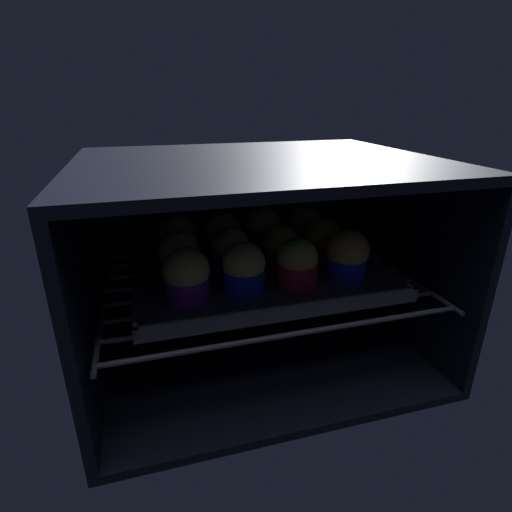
# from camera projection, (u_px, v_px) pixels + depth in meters

# --- Properties ---
(oven_cavity) EXTENTS (0.59, 0.47, 0.37)m
(oven_cavity) POSITION_uv_depth(u_px,v_px,m) (252.00, 254.00, 0.77)
(oven_cavity) COLOR black
(oven_cavity) RESTS_ON ground
(oven_rack) EXTENTS (0.55, 0.42, 0.01)m
(oven_rack) POSITION_uv_depth(u_px,v_px,m) (258.00, 279.00, 0.74)
(oven_rack) COLOR #444756
(oven_rack) RESTS_ON oven_cavity
(baking_tray) EXTENTS (0.44, 0.35, 0.02)m
(baking_tray) POSITION_uv_depth(u_px,v_px,m) (256.00, 270.00, 0.75)
(baking_tray) COLOR #4C4C51
(baking_tray) RESTS_ON oven_rack
(muffin_row0_col0) EXTENTS (0.07, 0.07, 0.09)m
(muffin_row0_col0) POSITION_uv_depth(u_px,v_px,m) (187.00, 276.00, 0.62)
(muffin_row0_col0) COLOR #7A238C
(muffin_row0_col0) RESTS_ON baking_tray
(muffin_row0_col1) EXTENTS (0.07, 0.07, 0.09)m
(muffin_row0_col1) POSITION_uv_depth(u_px,v_px,m) (244.00, 269.00, 0.64)
(muffin_row0_col1) COLOR #1928B7
(muffin_row0_col1) RESTS_ON baking_tray
(muffin_row0_col2) EXTENTS (0.07, 0.07, 0.09)m
(muffin_row0_col2) POSITION_uv_depth(u_px,v_px,m) (297.00, 263.00, 0.67)
(muffin_row0_col2) COLOR red
(muffin_row0_col2) RESTS_ON baking_tray
(muffin_row0_col3) EXTENTS (0.07, 0.07, 0.09)m
(muffin_row0_col3) POSITION_uv_depth(u_px,v_px,m) (347.00, 256.00, 0.69)
(muffin_row0_col3) COLOR #1928B7
(muffin_row0_col3) RESTS_ON baking_tray
(muffin_row1_col0) EXTENTS (0.07, 0.07, 0.08)m
(muffin_row1_col0) POSITION_uv_depth(u_px,v_px,m) (179.00, 256.00, 0.70)
(muffin_row1_col0) COLOR #1928B7
(muffin_row1_col0) RESTS_ON baking_tray
(muffin_row1_col1) EXTENTS (0.07, 0.07, 0.08)m
(muffin_row1_col1) POSITION_uv_depth(u_px,v_px,m) (230.00, 251.00, 0.72)
(muffin_row1_col1) COLOR #1928B7
(muffin_row1_col1) RESTS_ON baking_tray
(muffin_row1_col2) EXTENTS (0.07, 0.07, 0.08)m
(muffin_row1_col2) POSITION_uv_depth(u_px,v_px,m) (281.00, 247.00, 0.75)
(muffin_row1_col2) COLOR red
(muffin_row1_col2) RESTS_ON baking_tray
(muffin_row1_col3) EXTENTS (0.07, 0.07, 0.09)m
(muffin_row1_col3) POSITION_uv_depth(u_px,v_px,m) (323.00, 240.00, 0.77)
(muffin_row1_col3) COLOR red
(muffin_row1_col3) RESTS_ON baking_tray
(muffin_row2_col0) EXTENTS (0.07, 0.07, 0.09)m
(muffin_row2_col0) POSITION_uv_depth(u_px,v_px,m) (178.00, 238.00, 0.78)
(muffin_row2_col0) COLOR #7A238C
(muffin_row2_col0) RESTS_ON baking_tray
(muffin_row2_col1) EXTENTS (0.07, 0.07, 0.09)m
(muffin_row2_col1) POSITION_uv_depth(u_px,v_px,m) (222.00, 234.00, 0.80)
(muffin_row2_col1) COLOR red
(muffin_row2_col1) RESTS_ON baking_tray
(muffin_row2_col2) EXTENTS (0.07, 0.07, 0.10)m
(muffin_row2_col2) POSITION_uv_depth(u_px,v_px,m) (263.00, 229.00, 0.83)
(muffin_row2_col2) COLOR red
(muffin_row2_col2) RESTS_ON baking_tray
(muffin_row2_col3) EXTENTS (0.07, 0.07, 0.09)m
(muffin_row2_col3) POSITION_uv_depth(u_px,v_px,m) (306.00, 226.00, 0.85)
(muffin_row2_col3) COLOR red
(muffin_row2_col3) RESTS_ON baking_tray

